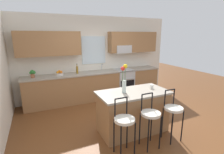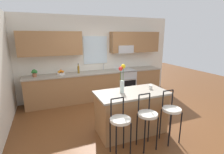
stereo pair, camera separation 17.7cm
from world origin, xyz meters
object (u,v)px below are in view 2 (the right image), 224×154
object	(u,v)px
kitchen_island	(131,112)
flower_vase	(122,79)
oven_range	(125,82)
fruit_bowl_oranges	(61,73)
mug_ceramic	(151,87)
potted_plant_small	(34,73)
bar_stool_middle	(147,117)
bottle_olive_oil	(78,69)
bar_stool_near	(120,122)
bar_stool_far	(171,112)

from	to	relation	value
kitchen_island	flower_vase	world-z (taller)	flower_vase
oven_range	fruit_bowl_oranges	bearing A→B (deg)	179.23
oven_range	mug_ceramic	size ratio (longest dim) A/B	10.22
mug_ceramic	potted_plant_small	size ratio (longest dim) A/B	0.40
oven_range	bar_stool_middle	bearing A→B (deg)	-108.69
flower_vase	fruit_bowl_oranges	xyz separation A→B (m)	(-1.00, 2.19, -0.24)
mug_ceramic	bottle_olive_oil	distance (m)	2.50
fruit_bowl_oranges	potted_plant_small	distance (m)	0.73
flower_vase	fruit_bowl_oranges	world-z (taller)	flower_vase
bar_stool_near	bar_stool_far	world-z (taller)	same
kitchen_island	bar_stool_near	distance (m)	0.84
flower_vase	potted_plant_small	bearing A→B (deg)	128.35
bar_stool_middle	potted_plant_small	world-z (taller)	potted_plant_small
fruit_bowl_oranges	potted_plant_small	size ratio (longest dim) A/B	1.06
bar_stool_middle	bottle_olive_oil	xyz separation A→B (m)	(-0.68, 2.84, 0.41)
bar_stool_near	flower_vase	world-z (taller)	flower_vase
kitchen_island	bar_stool_middle	xyz separation A→B (m)	(-0.00, -0.61, 0.17)
kitchen_island	bottle_olive_oil	world-z (taller)	bottle_olive_oil
oven_range	bar_stool_far	world-z (taller)	bar_stool_far
kitchen_island	fruit_bowl_oranges	world-z (taller)	fruit_bowl_oranges
potted_plant_small	bottle_olive_oil	bearing A→B (deg)	0.04
bar_stool_far	mug_ceramic	size ratio (longest dim) A/B	11.58
kitchen_island	flower_vase	size ratio (longest dim) A/B	2.54
oven_range	bar_stool_far	bearing A→B (deg)	-98.12
oven_range	bottle_olive_oil	xyz separation A→B (m)	(-1.63, 0.02, 0.58)
bottle_olive_oil	oven_range	bearing A→B (deg)	-0.87
oven_range	bar_stool_far	xyz separation A→B (m)	(-0.40, -2.81, 0.18)
bar_stool_near	potted_plant_small	bearing A→B (deg)	116.16
oven_range	bar_stool_far	size ratio (longest dim) A/B	0.88
oven_range	bar_stool_middle	world-z (taller)	bar_stool_middle
bar_stool_near	mug_ceramic	size ratio (longest dim) A/B	11.58
bottle_olive_oil	bar_stool_middle	bearing A→B (deg)	-76.55
oven_range	bar_stool_middle	xyz separation A→B (m)	(-0.95, -2.81, 0.18)
bar_stool_far	potted_plant_small	world-z (taller)	potted_plant_small
bar_stool_near	mug_ceramic	xyz separation A→B (m)	(1.03, 0.63, 0.33)
kitchen_island	potted_plant_small	world-z (taller)	potted_plant_small
bar_stool_near	mug_ceramic	distance (m)	1.25
fruit_bowl_oranges	mug_ceramic	bearing A→B (deg)	-52.50
bar_stool_middle	flower_vase	world-z (taller)	flower_vase
bar_stool_middle	fruit_bowl_oranges	xyz separation A→B (m)	(-1.21, 2.84, 0.34)
bar_stool_middle	kitchen_island	bearing A→B (deg)	90.00
bar_stool_near	fruit_bowl_oranges	size ratio (longest dim) A/B	4.34
oven_range	bottle_olive_oil	world-z (taller)	bottle_olive_oil
bar_stool_middle	fruit_bowl_oranges	world-z (taller)	fruit_bowl_oranges
flower_vase	kitchen_island	bearing A→B (deg)	-11.24
kitchen_island	potted_plant_small	xyz separation A→B (m)	(-1.94, 2.23, 0.58)
bar_stool_middle	bar_stool_far	bearing A→B (deg)	0.00
bar_stool_far	oven_range	bearing A→B (deg)	81.88
bar_stool_middle	potted_plant_small	distance (m)	3.46
bar_stool_middle	fruit_bowl_oranges	bearing A→B (deg)	113.14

